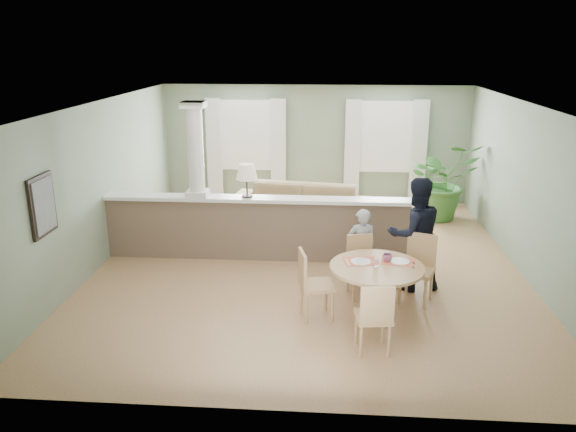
# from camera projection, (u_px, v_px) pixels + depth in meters

# --- Properties ---
(ground) EXTENTS (8.00, 8.00, 0.00)m
(ground) POSITION_uv_depth(u_px,v_px,m) (308.00, 264.00, 9.57)
(ground) COLOR tan
(ground) RESTS_ON ground
(room_shell) EXTENTS (7.02, 8.02, 2.71)m
(room_shell) POSITION_uv_depth(u_px,v_px,m) (309.00, 152.00, 9.63)
(room_shell) COLOR gray
(room_shell) RESTS_ON ground
(pony_wall) EXTENTS (5.32, 0.38, 2.70)m
(pony_wall) POSITION_uv_depth(u_px,v_px,m) (251.00, 220.00, 9.62)
(pony_wall) COLOR brown
(pony_wall) RESTS_ON ground
(sofa) EXTENTS (2.95, 1.52, 0.82)m
(sofa) POSITION_uv_depth(u_px,v_px,m) (300.00, 206.00, 11.44)
(sofa) COLOR olive
(sofa) RESTS_ON ground
(houseplant) EXTENTS (1.83, 1.71, 1.65)m
(houseplant) POSITION_uv_depth(u_px,v_px,m) (442.00, 181.00, 11.81)
(houseplant) COLOR #356A2A
(houseplant) RESTS_ON ground
(dining_table) EXTENTS (1.27, 1.27, 0.86)m
(dining_table) POSITION_uv_depth(u_px,v_px,m) (377.00, 276.00, 7.55)
(dining_table) COLOR tan
(dining_table) RESTS_ON ground
(chair_far_boy) EXTENTS (0.49, 0.49, 0.90)m
(chair_far_boy) POSITION_uv_depth(u_px,v_px,m) (361.00, 263.00, 8.31)
(chair_far_boy) COLOR tan
(chair_far_boy) RESTS_ON ground
(chair_far_man) EXTENTS (0.59, 0.59, 0.99)m
(chair_far_man) POSITION_uv_depth(u_px,v_px,m) (419.00, 265.00, 8.10)
(chair_far_man) COLOR tan
(chair_far_man) RESTS_ON ground
(chair_near) EXTENTS (0.47, 0.47, 0.93)m
(chair_near) POSITION_uv_depth(u_px,v_px,m) (375.00, 315.00, 6.69)
(chair_near) COLOR tan
(chair_near) RESTS_ON ground
(chair_side) EXTENTS (0.53, 0.53, 0.97)m
(chair_side) POSITION_uv_depth(u_px,v_px,m) (311.00, 282.00, 7.57)
(chair_side) COLOR tan
(chair_side) RESTS_ON ground
(child_person) EXTENTS (0.50, 0.38, 1.24)m
(child_person) POSITION_uv_depth(u_px,v_px,m) (361.00, 248.00, 8.56)
(child_person) COLOR gray
(child_person) RESTS_ON ground
(man_person) EXTENTS (0.99, 0.86, 1.74)m
(man_person) POSITION_uv_depth(u_px,v_px,m) (415.00, 234.00, 8.40)
(man_person) COLOR black
(man_person) RESTS_ON ground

